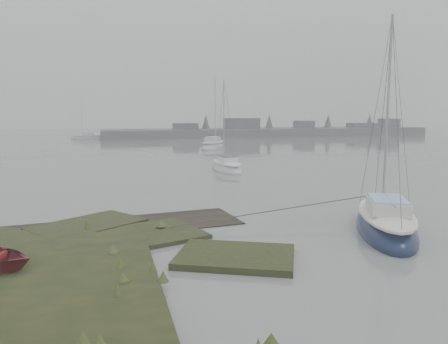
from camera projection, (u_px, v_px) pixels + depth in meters
ground at (141, 158)px, 42.32m from camera, size 160.00×160.00×0.00m
far_shoreline at (276, 131)px, 79.66m from camera, size 60.00×8.00×4.15m
sailboat_main at (385, 225)px, 16.32m from camera, size 4.55×6.40×8.67m
sailboat_white at (227, 168)px, 33.30m from camera, size 1.89×5.31×7.42m
sailboat_far_b at (213, 146)px, 53.42m from camera, size 5.24×6.69×9.22m
sailboat_far_c at (87, 138)px, 70.42m from camera, size 5.26×1.82×7.38m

